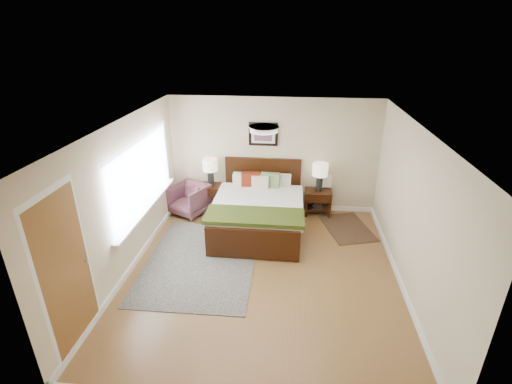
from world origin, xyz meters
TOP-DOWN VIEW (x-y plane):
  - floor at (0.00, 0.00)m, footprint 5.00×5.00m
  - back_wall at (0.00, 2.50)m, footprint 4.50×0.04m
  - front_wall at (0.00, -2.50)m, footprint 4.50×0.04m
  - left_wall at (-2.25, 0.00)m, footprint 0.04×5.00m
  - right_wall at (2.25, 0.00)m, footprint 0.04×5.00m
  - ceiling at (0.00, 0.00)m, footprint 4.50×5.00m
  - window at (-2.20, 0.70)m, footprint 0.11×2.72m
  - door at (-2.23, -1.75)m, footprint 0.06×1.00m
  - ceil_fixture at (0.00, 0.00)m, footprint 0.44×0.44m
  - bed at (-0.22, 1.43)m, footprint 1.79×2.17m
  - wall_art at (-0.22, 2.47)m, footprint 0.62×0.05m
  - nightstand_left at (-1.35, 2.25)m, footprint 0.49×0.44m
  - nightstand_right at (1.02, 2.26)m, footprint 0.56×0.42m
  - lamp_left at (-1.35, 2.27)m, footprint 0.32×0.32m
  - lamp_right at (1.02, 2.27)m, footprint 0.32×0.32m
  - armchair at (-1.80, 2.00)m, footprint 0.98×0.99m
  - rug_persian at (-1.11, 0.21)m, footprint 1.93×2.70m
  - rug_navy at (1.61, 1.68)m, footprint 1.15×1.43m

SIDE VIEW (x-z plane):
  - floor at x=0.00m, z-range 0.00..0.00m
  - rug_persian at x=-1.11m, z-range 0.00..0.01m
  - rug_navy at x=1.61m, z-range 0.00..0.01m
  - armchair at x=-1.80m, z-range 0.00..0.67m
  - nightstand_right at x=1.02m, z-range 0.07..0.62m
  - nightstand_left at x=-1.35m, z-range 0.17..0.75m
  - bed at x=-0.22m, z-range -0.05..1.12m
  - lamp_right at x=1.02m, z-range 0.68..1.29m
  - lamp_left at x=-1.35m, z-range 0.70..1.31m
  - door at x=-2.23m, z-range -0.02..2.16m
  - back_wall at x=0.00m, z-range 0.00..2.50m
  - front_wall at x=0.00m, z-range 0.00..2.50m
  - left_wall at x=-2.25m, z-range 0.00..2.50m
  - right_wall at x=2.25m, z-range 0.00..2.50m
  - window at x=-2.20m, z-range 0.72..2.04m
  - wall_art at x=-0.22m, z-range 1.47..1.97m
  - ceil_fixture at x=0.00m, z-range 2.43..2.50m
  - ceiling at x=0.00m, z-range 2.49..2.51m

